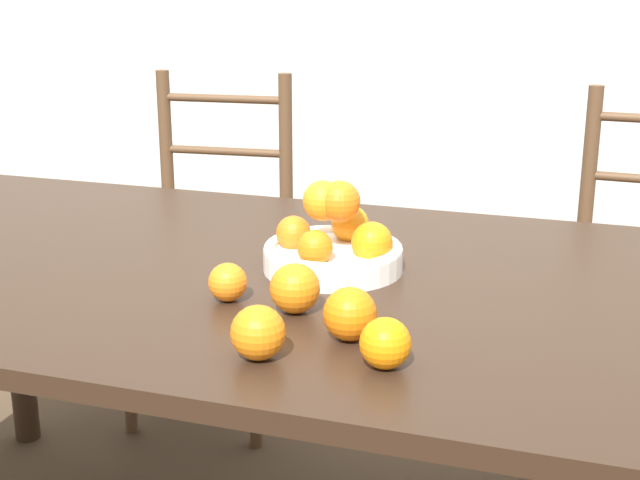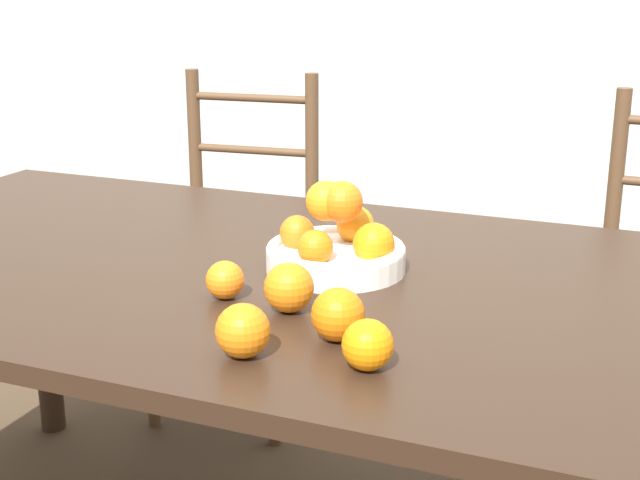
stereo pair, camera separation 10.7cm
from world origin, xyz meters
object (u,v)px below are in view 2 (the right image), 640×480
Objects in this scene: fruit_bowl at (337,245)px; chair_left at (238,259)px; orange_loose_1 at (289,288)px; orange_loose_3 at (368,345)px; orange_loose_0 at (338,315)px; orange_loose_4 at (225,280)px; orange_loose_2 at (243,331)px.

fruit_bowl is 1.05m from chair_left.
chair_left is (-0.62, 0.78, -0.34)m from fruit_bowl.
orange_loose_3 is at bearing -39.81° from orange_loose_1.
fruit_bowl is at bearing 111.55° from orange_loose_0.
orange_loose_1 is 0.25m from orange_loose_3.
orange_loose_1 is at bearing -6.57° from orange_loose_4.
orange_loose_0 is at bearing -61.17° from chair_left.
orange_loose_2 is at bearing -67.50° from chair_left.
chair_left is (-0.74, 1.08, -0.33)m from orange_loose_0.
orange_loose_3 is at bearing 8.70° from orange_loose_2.
fruit_bowl is at bearing 59.68° from orange_loose_4.
orange_loose_1 reaches higher than orange_loose_4.
orange_loose_1 reaches higher than orange_loose_3.
orange_loose_2 is 1.09× the size of orange_loose_3.
orange_loose_1 is 0.08× the size of chair_left.
orange_loose_2 is 0.18m from orange_loose_3.
chair_left is (-0.62, 1.00, -0.33)m from orange_loose_1.
orange_loose_0 reaches higher than orange_loose_3.
fruit_bowl is 0.33m from orange_loose_0.
orange_loose_0 is 0.15m from orange_loose_2.
orange_loose_0 is 0.99× the size of orange_loose_1.
fruit_bowl reaches higher than orange_loose_0.
orange_loose_2 is 0.08× the size of chair_left.
fruit_bowl is 3.93× the size of orange_loose_4.
chair_left is at bearing 121.71° from orange_loose_1.
fruit_bowl is at bearing -57.01° from chair_left.
orange_loose_3 is (0.08, -0.08, -0.00)m from orange_loose_0.
orange_loose_3 is (0.19, -0.16, -0.00)m from orange_loose_1.
orange_loose_3 is (0.18, 0.03, -0.00)m from orange_loose_2.
orange_loose_0 is 0.26m from orange_loose_4.
orange_loose_1 is 1.25× the size of orange_loose_4.
orange_loose_4 is (-0.24, 0.09, -0.01)m from orange_loose_0.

